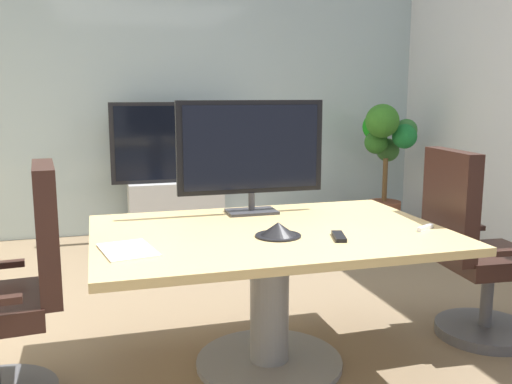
{
  "coord_description": "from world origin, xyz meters",
  "views": [
    {
      "loc": [
        -0.78,
        -2.82,
        1.4
      ],
      "look_at": [
        0.04,
        0.06,
        0.87
      ],
      "focal_mm": 39.7,
      "sensor_mm": 36.0,
      "label": 1
    }
  ],
  "objects_px": {
    "office_chair_left": "(10,307)",
    "office_chair_right": "(474,261)",
    "conference_table": "(270,267)",
    "potted_plant": "(386,152)",
    "remote_control": "(339,236)",
    "wall_display_unit": "(176,193)",
    "tv_monitor": "(251,150)",
    "conference_phone": "(278,230)"
  },
  "relations": [
    {
      "from": "tv_monitor",
      "to": "conference_phone",
      "type": "height_order",
      "value": "tv_monitor"
    },
    {
      "from": "wall_display_unit",
      "to": "office_chair_right",
      "type": "bearing_deg",
      "value": -64.7
    },
    {
      "from": "tv_monitor",
      "to": "conference_phone",
      "type": "relative_size",
      "value": 3.82
    },
    {
      "from": "office_chair_right",
      "to": "wall_display_unit",
      "type": "bearing_deg",
      "value": 29.71
    },
    {
      "from": "office_chair_left",
      "to": "conference_phone",
      "type": "distance_m",
      "value": 1.26
    },
    {
      "from": "conference_table",
      "to": "tv_monitor",
      "type": "bearing_deg",
      "value": 87.27
    },
    {
      "from": "conference_phone",
      "to": "remote_control",
      "type": "bearing_deg",
      "value": -22.53
    },
    {
      "from": "conference_phone",
      "to": "remote_control",
      "type": "relative_size",
      "value": 1.29
    },
    {
      "from": "office_chair_right",
      "to": "tv_monitor",
      "type": "bearing_deg",
      "value": 75.16
    },
    {
      "from": "office_chair_left",
      "to": "office_chair_right",
      "type": "bearing_deg",
      "value": 85.54
    },
    {
      "from": "conference_phone",
      "to": "conference_table",
      "type": "bearing_deg",
      "value": 89.53
    },
    {
      "from": "office_chair_right",
      "to": "wall_display_unit",
      "type": "xyz_separation_m",
      "value": [
        -1.31,
        2.77,
        -0.01
      ]
    },
    {
      "from": "conference_table",
      "to": "tv_monitor",
      "type": "height_order",
      "value": "tv_monitor"
    },
    {
      "from": "potted_plant",
      "to": "remote_control",
      "type": "xyz_separation_m",
      "value": [
        -1.72,
        -2.71,
        -0.08
      ]
    },
    {
      "from": "potted_plant",
      "to": "office_chair_left",
      "type": "bearing_deg",
      "value": -142.21
    },
    {
      "from": "office_chair_right",
      "to": "tv_monitor",
      "type": "height_order",
      "value": "tv_monitor"
    },
    {
      "from": "conference_table",
      "to": "wall_display_unit",
      "type": "height_order",
      "value": "wall_display_unit"
    },
    {
      "from": "conference_table",
      "to": "potted_plant",
      "type": "xyz_separation_m",
      "value": [
        1.99,
        2.46,
        0.28
      ]
    },
    {
      "from": "tv_monitor",
      "to": "wall_display_unit",
      "type": "bearing_deg",
      "value": 92.67
    },
    {
      "from": "tv_monitor",
      "to": "potted_plant",
      "type": "bearing_deg",
      "value": 46.03
    },
    {
      "from": "conference_phone",
      "to": "remote_control",
      "type": "height_order",
      "value": "conference_phone"
    },
    {
      "from": "tv_monitor",
      "to": "remote_control",
      "type": "height_order",
      "value": "tv_monitor"
    },
    {
      "from": "office_chair_left",
      "to": "tv_monitor",
      "type": "relative_size",
      "value": 1.3
    },
    {
      "from": "conference_table",
      "to": "conference_phone",
      "type": "xyz_separation_m",
      "value": [
        -0.0,
        -0.14,
        0.22
      ]
    },
    {
      "from": "tv_monitor",
      "to": "remote_control",
      "type": "bearing_deg",
      "value": -69.92
    },
    {
      "from": "wall_display_unit",
      "to": "tv_monitor",
      "type": "bearing_deg",
      "value": -87.33
    },
    {
      "from": "potted_plant",
      "to": "remote_control",
      "type": "distance_m",
      "value": 3.21
    },
    {
      "from": "conference_table",
      "to": "office_chair_right",
      "type": "xyz_separation_m",
      "value": [
        1.22,
        0.0,
        -0.07
      ]
    },
    {
      "from": "wall_display_unit",
      "to": "conference_phone",
      "type": "height_order",
      "value": "wall_display_unit"
    },
    {
      "from": "conference_phone",
      "to": "potted_plant",
      "type": "bearing_deg",
      "value": 52.57
    },
    {
      "from": "wall_display_unit",
      "to": "conference_phone",
      "type": "xyz_separation_m",
      "value": [
        0.09,
        -2.91,
        0.31
      ]
    },
    {
      "from": "tv_monitor",
      "to": "conference_phone",
      "type": "xyz_separation_m",
      "value": [
        -0.02,
        -0.56,
        -0.33
      ]
    },
    {
      "from": "potted_plant",
      "to": "conference_phone",
      "type": "bearing_deg",
      "value": -127.43
    },
    {
      "from": "office_chair_left",
      "to": "tv_monitor",
      "type": "height_order",
      "value": "tv_monitor"
    },
    {
      "from": "office_chair_right",
      "to": "wall_display_unit",
      "type": "relative_size",
      "value": 0.83
    },
    {
      "from": "office_chair_right",
      "to": "potted_plant",
      "type": "distance_m",
      "value": 2.6
    },
    {
      "from": "conference_phone",
      "to": "wall_display_unit",
      "type": "bearing_deg",
      "value": 91.74
    },
    {
      "from": "wall_display_unit",
      "to": "potted_plant",
      "type": "height_order",
      "value": "wall_display_unit"
    },
    {
      "from": "remote_control",
      "to": "wall_display_unit",
      "type": "bearing_deg",
      "value": 112.38
    },
    {
      "from": "office_chair_right",
      "to": "conference_table",
      "type": "bearing_deg",
      "value": 94.53
    },
    {
      "from": "tv_monitor",
      "to": "conference_table",
      "type": "bearing_deg",
      "value": -92.73
    },
    {
      "from": "tv_monitor",
      "to": "potted_plant",
      "type": "height_order",
      "value": "tv_monitor"
    }
  ]
}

